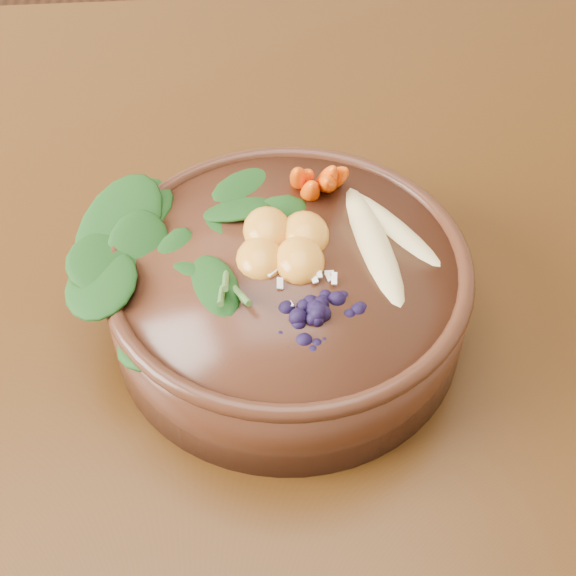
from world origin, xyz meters
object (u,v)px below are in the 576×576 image
at_px(kale_heap, 210,206).
at_px(mandarin_cluster, 283,232).
at_px(carrot_cluster, 317,150).
at_px(banana_halves, 385,223).
at_px(dining_table, 73,287).
at_px(stoneware_bowl, 288,296).
at_px(blueberry_pile, 319,299).

xyz_separation_m(kale_heap, mandarin_cluster, (0.06, -0.03, -0.01)).
xyz_separation_m(carrot_cluster, banana_halves, (0.05, -0.07, -0.03)).
bearing_deg(kale_heap, dining_table, 147.69).
xyz_separation_m(stoneware_bowl, blueberry_pile, (0.02, -0.06, 0.06)).
distance_m(banana_halves, blueberry_pile, 0.11).
height_order(carrot_cluster, mandarin_cluster, carrot_cluster).
distance_m(stoneware_bowl, carrot_cluster, 0.13).
distance_m(kale_heap, banana_halves, 0.15).
bearing_deg(banana_halves, mandarin_cluster, 170.25).
bearing_deg(blueberry_pile, carrot_cluster, 85.01).
bearing_deg(banana_halves, stoneware_bowl, -177.26).
relative_size(dining_table, banana_halves, 9.33).
height_order(kale_heap, mandarin_cluster, kale_heap).
distance_m(stoneware_bowl, banana_halves, 0.10).
bearing_deg(mandarin_cluster, banana_halves, 4.81).
bearing_deg(blueberry_pile, banana_halves, 53.04).
bearing_deg(dining_table, stoneware_bowl, -34.12).
bearing_deg(kale_heap, blueberry_pile, -53.64).
height_order(kale_heap, banana_halves, kale_heap).
height_order(kale_heap, blueberry_pile, kale_heap).
relative_size(kale_heap, banana_halves, 1.15).
bearing_deg(dining_table, mandarin_cluster, -31.01).
relative_size(stoneware_bowl, carrot_cluster, 3.62).
distance_m(stoneware_bowl, blueberry_pile, 0.09).
bearing_deg(kale_heap, carrot_cluster, 25.07).
xyz_separation_m(dining_table, blueberry_pile, (0.24, -0.21, 0.19)).
bearing_deg(mandarin_cluster, kale_heap, 152.77).
height_order(carrot_cluster, banana_halves, carrot_cluster).
relative_size(kale_heap, carrot_cluster, 2.38).
bearing_deg(carrot_cluster, mandarin_cluster, -129.81).
height_order(dining_table, stoneware_bowl, stoneware_bowl).
relative_size(stoneware_bowl, kale_heap, 1.53).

